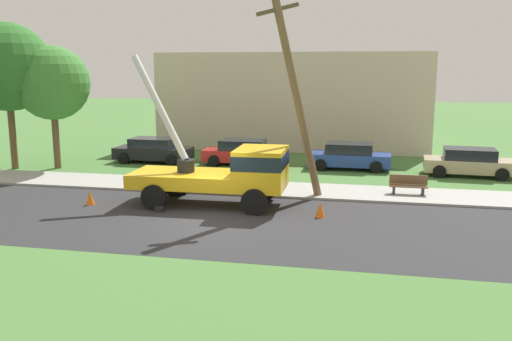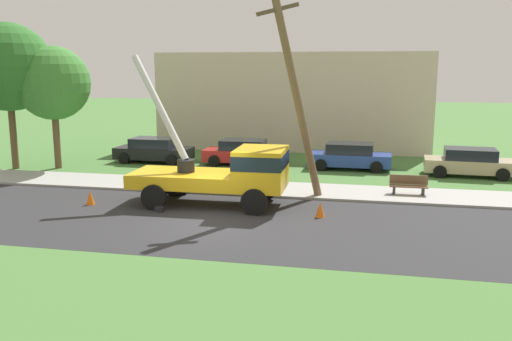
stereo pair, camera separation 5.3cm
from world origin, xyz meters
The scene contains 15 objects.
ground_plane centered at (0.00, 12.00, 0.00)m, with size 120.00×120.00×0.00m, color #477538.
road_asphalt centered at (0.00, 0.00, 0.00)m, with size 80.00×7.87×0.01m, color #2B2B2D.
sidewalk_strip centered at (0.00, 5.40, 0.05)m, with size 80.00×2.93×0.10m, color #9E9E99.
utility_truck centered at (0.22, 2.37, 1.41)m, with size 6.81×3.21×5.98m.
leaning_utility_pole centered at (2.62, 3.88, 4.52)m, with size 2.64×1.89×8.80m.
traffic_cone_ahead centered at (3.95, 1.37, 0.28)m, with size 0.36×0.36×0.56m, color orange.
traffic_cone_behind centered at (-5.31, 1.31, 0.28)m, with size 0.36×0.36×0.56m, color orange.
parked_sedan_black centered at (-6.64, 11.19, 0.71)m, with size 4.43×2.07×1.42m.
parked_sedan_red centered at (-1.36, 11.46, 0.71)m, with size 4.42×2.05×1.42m.
parked_sedan_blue centered at (4.61, 11.33, 0.71)m, with size 4.44×2.08×1.42m.
parked_sedan_tan centered at (10.64, 10.62, 0.71)m, with size 4.50×2.19×1.42m.
park_bench centered at (7.35, 5.46, 0.46)m, with size 1.60×0.45×0.90m.
roadside_tree_near centered at (-11.06, 8.34, 4.60)m, with size 3.95×3.95×6.60m.
roadside_tree_far centered at (-13.24, 7.70, 5.45)m, with size 4.67×4.67×7.80m.
lowrise_building_backdrop centered at (0.45, 19.37, 3.20)m, with size 18.00×6.00×6.40m, color beige.
Camera 2 is at (5.65, -18.16, 5.48)m, focal length 38.15 mm.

